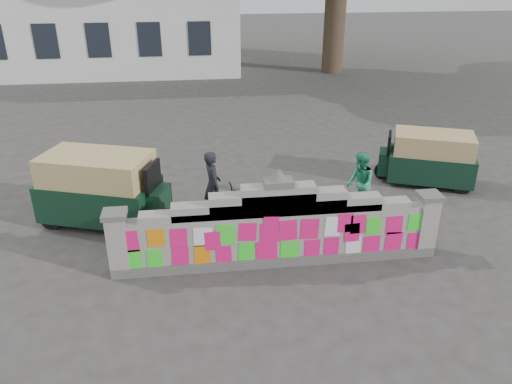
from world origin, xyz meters
TOP-DOWN VIEW (x-y plane):
  - ground at (0.00, 0.00)m, footprint 100.00×100.00m
  - parapet_wall at (-0.00, -0.01)m, footprint 6.48×0.44m
  - cyclist_bike at (-1.16, 1.67)m, footprint 1.81×0.95m
  - cyclist_rider at (-1.16, 1.67)m, footprint 0.48×0.63m
  - pedestrian at (2.27, 1.91)m, footprint 0.61×0.76m
  - rickshaw_left at (-3.61, 2.20)m, footprint 3.02×2.11m
  - rickshaw_right at (4.64, 3.36)m, footprint 2.59×1.89m

SIDE VIEW (x-z plane):
  - ground at x=0.00m, z-range 0.00..0.00m
  - cyclist_bike at x=-1.16m, z-range 0.00..0.91m
  - rickshaw_right at x=4.64m, z-range 0.03..1.42m
  - pedestrian at x=2.27m, z-range 0.00..1.50m
  - parapet_wall at x=0.00m, z-range -0.26..1.75m
  - cyclist_rider at x=-1.16m, z-range 0.00..1.54m
  - rickshaw_left at x=-3.61m, z-range 0.03..1.66m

